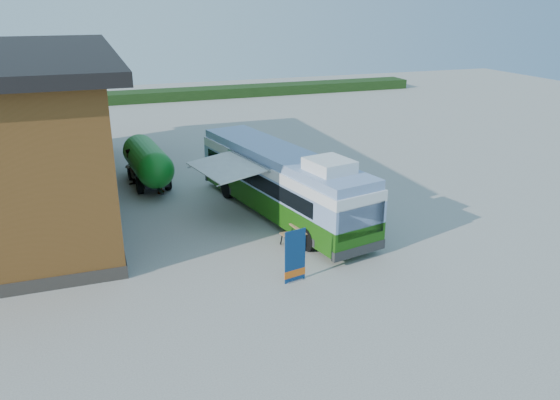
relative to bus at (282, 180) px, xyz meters
name	(u,v)px	position (x,y,z in m)	size (l,w,h in m)	color
ground	(292,253)	(-0.98, -4.01, -1.74)	(100.00, 100.00, 0.00)	#BCB7AD
barn	(17,133)	(-11.48, 5.99, 1.85)	(9.60, 21.20, 7.50)	brown
hedge	(236,91)	(7.02, 33.99, -1.24)	(40.00, 3.00, 1.00)	#264419
bus	(282,180)	(0.00, 0.00, 0.00)	(4.89, 12.11, 3.64)	#1F6611
awning	(230,164)	(-2.34, 0.46, 0.92)	(3.18, 4.33, 0.50)	white
banner	(295,261)	(-1.74, -6.29, -0.91)	(0.87, 0.30, 2.02)	navy
picnic_table	(302,232)	(-0.38, -3.56, -1.12)	(1.62, 1.48, 0.82)	tan
person_a	(160,177)	(-4.96, 5.15, -0.84)	(0.66, 0.43, 1.80)	#999999
person_b	(130,166)	(-6.27, 7.30, -0.74)	(0.97, 0.75, 1.99)	#999999
slurry_tanker	(147,161)	(-5.38, 6.75, -0.36)	(2.27, 6.46, 2.39)	#188422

